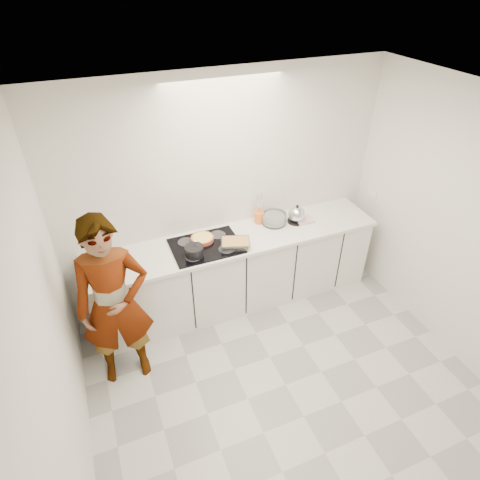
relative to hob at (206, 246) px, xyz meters
name	(u,v)px	position (x,y,z in m)	size (l,w,h in m)	color
floor	(286,385)	(0.35, -1.26, -0.92)	(3.60, 3.20, 0.00)	beige
ceiling	(314,120)	(0.35, -1.26, 1.68)	(3.60, 3.20, 0.00)	white
wall_back	(225,193)	(0.35, 0.34, 0.38)	(3.60, 0.00, 2.60)	silver
wall_left	(51,354)	(-1.45, -1.26, 0.38)	(0.00, 3.20, 2.60)	silver
wall_right	(466,234)	(2.15, -1.24, 0.38)	(0.02, 3.20, 2.60)	silver
base_cabinets	(236,272)	(0.35, 0.02, -0.48)	(3.20, 0.58, 0.87)	white
countertop	(236,240)	(0.35, 0.02, -0.03)	(3.24, 0.64, 0.04)	white
hob	(206,246)	(0.00, 0.00, 0.00)	(0.72, 0.54, 0.01)	black
tart_dish	(202,238)	(-0.01, 0.10, 0.03)	(0.32, 0.32, 0.04)	#AB472E
saucepan	(194,251)	(-0.16, -0.12, 0.06)	(0.24, 0.24, 0.18)	black
baking_dish	(235,243)	(0.28, -0.12, 0.04)	(0.36, 0.31, 0.06)	silver
mixing_bowl	(274,219)	(0.86, 0.14, 0.05)	(0.36, 0.36, 0.13)	silver
tea_towel	(304,220)	(1.20, 0.04, 0.01)	(0.20, 0.15, 0.03)	white
kettle	(297,215)	(1.11, 0.07, 0.09)	(0.24, 0.24, 0.22)	black
utensil_crock	(259,217)	(0.71, 0.22, 0.06)	(0.11, 0.11, 0.13)	orange
cook	(114,305)	(-1.02, -0.50, -0.02)	(0.65, 0.43, 1.78)	white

